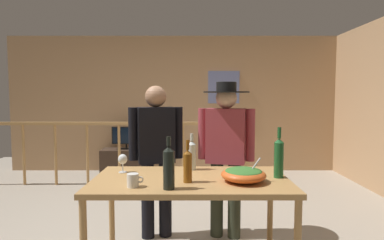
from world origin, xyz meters
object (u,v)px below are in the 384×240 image
(flat_screen_tv, at_px, (127,136))
(wine_bottle_green, at_px, (280,157))
(wine_glass, at_px, (124,160))
(salad_bowl, at_px, (245,174))
(wine_bottle_dark, at_px, (170,167))
(framed_picture, at_px, (225,87))
(stair_railing, at_px, (153,143))
(tv_console, at_px, (128,162))
(serving_table, at_px, (192,187))
(wine_bottle_clear, at_px, (193,155))
(person_standing_left, at_px, (157,150))
(wine_bottle_amber, at_px, (189,165))
(person_standing_right, at_px, (227,146))
(mug_white, at_px, (134,180))

(flat_screen_tv, distance_m, wine_bottle_green, 3.85)
(wine_glass, distance_m, wine_bottle_green, 1.27)
(salad_bowl, distance_m, wine_bottle_dark, 0.59)
(framed_picture, distance_m, stair_railing, 1.86)
(tv_console, xyz_separation_m, wine_bottle_green, (1.89, -3.38, 0.74))
(wine_bottle_dark, bearing_deg, serving_table, 63.15)
(wine_bottle_clear, xyz_separation_m, person_standing_left, (-0.36, 0.47, -0.04))
(flat_screen_tv, xyz_separation_m, wine_glass, (0.63, -3.18, 0.20))
(wine_bottle_amber, height_order, person_standing_left, person_standing_left)
(wine_bottle_amber, distance_m, wine_bottle_green, 0.73)
(tv_console, bearing_deg, wine_bottle_amber, -71.51)
(wine_bottle_amber, distance_m, wine_bottle_dark, 0.22)
(wine_bottle_green, bearing_deg, person_standing_left, 144.64)
(person_standing_right, bearing_deg, wine_glass, 45.75)
(stair_railing, distance_m, person_standing_left, 1.97)
(flat_screen_tv, distance_m, mug_white, 3.70)
(salad_bowl, height_order, wine_bottle_dark, wine_bottle_dark)
(flat_screen_tv, bearing_deg, serving_table, -70.40)
(framed_picture, xyz_separation_m, wine_bottle_clear, (-0.61, -3.40, -0.67))
(wine_bottle_amber, relative_size, wine_bottle_green, 0.80)
(person_standing_left, bearing_deg, person_standing_right, 166.20)
(framed_picture, relative_size, wine_bottle_green, 1.54)
(person_standing_right, bearing_deg, wine_bottle_green, 128.21)
(serving_table, bearing_deg, wine_bottle_clear, 88.33)
(flat_screen_tv, height_order, salad_bowl, salad_bowl)
(wine_bottle_amber, bearing_deg, person_standing_right, 66.86)
(framed_picture, bearing_deg, wine_bottle_green, -88.84)
(person_standing_left, bearing_deg, wine_glass, 55.65)
(tv_console, bearing_deg, wine_glass, -78.92)
(framed_picture, xyz_separation_m, wine_bottle_amber, (-0.64, -3.81, -0.67))
(wine_bottle_clear, height_order, wine_bottle_dark, wine_bottle_dark)
(salad_bowl, bearing_deg, person_standing_right, 92.76)
(framed_picture, bearing_deg, wine_bottle_dark, -100.86)
(wine_bottle_green, distance_m, wine_bottle_dark, 0.89)
(wine_bottle_green, relative_size, person_standing_left, 0.26)
(stair_railing, xyz_separation_m, tv_console, (-0.55, 0.71, -0.45))
(serving_table, bearing_deg, wine_bottle_green, 1.65)
(serving_table, distance_m, person_standing_left, 0.85)
(serving_table, bearing_deg, person_standing_left, 114.96)
(wine_bottle_dark, relative_size, mug_white, 3.08)
(flat_screen_tv, relative_size, serving_table, 0.33)
(tv_console, height_order, wine_bottle_green, wine_bottle_green)
(flat_screen_tv, height_order, person_standing_left, person_standing_left)
(flat_screen_tv, height_order, wine_bottle_dark, wine_bottle_dark)
(flat_screen_tv, bearing_deg, stair_railing, -50.86)
(wine_glass, bearing_deg, wine_bottle_clear, 10.28)
(serving_table, distance_m, wine_glass, 0.62)
(tv_console, relative_size, person_standing_right, 0.57)
(flat_screen_tv, bearing_deg, mug_white, -77.59)
(stair_railing, distance_m, wine_bottle_clear, 2.50)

